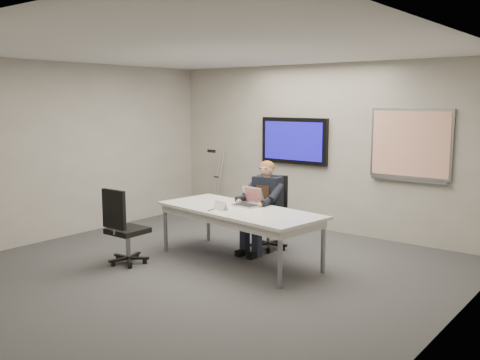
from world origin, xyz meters
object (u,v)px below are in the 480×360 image
Objects in this scene: conference_table at (239,215)px; laptop at (249,201)px; office_chair_near at (125,241)px; office_chair_far at (270,226)px; seated_person at (261,216)px.

conference_table is 6.41× the size of laptop.
laptop is (1.08, 1.33, 0.47)m from office_chair_near.
conference_table is at bearing -77.14° from laptop.
laptop reaches higher than conference_table.
conference_table is 0.86m from office_chair_far.
office_chair_far is at bearing 99.58° from laptop.
conference_table is 1.57m from office_chair_near.
office_chair_near is 1.78m from laptop.
laptop is at bearing -93.56° from seated_person.
office_chair_far reaches higher than laptop.
conference_table is 0.31m from laptop.
seated_person is at bearing 98.79° from laptop.
office_chair_far is at bearing 100.73° from conference_table.
office_chair_near is 0.79× the size of seated_person.
laptop is (0.02, -0.53, 0.46)m from office_chair_far.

